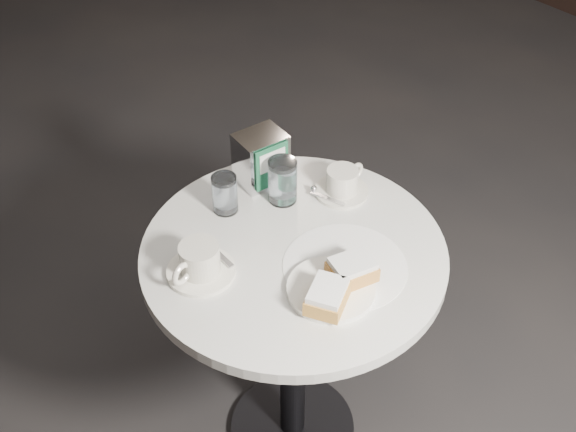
{
  "coord_description": "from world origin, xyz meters",
  "views": [
    {
      "loc": [
        -0.77,
        -0.9,
        1.88
      ],
      "look_at": [
        0.0,
        0.02,
        0.83
      ],
      "focal_mm": 45.0,
      "sensor_mm": 36.0,
      "label": 1
    }
  ],
  "objects_px": {
    "beignet_plate": "(336,286)",
    "coffee_cup_right": "(342,183)",
    "water_glass_left": "(225,194)",
    "napkin_dispenser": "(261,158)",
    "water_glass_right": "(283,182)",
    "cafe_table": "(293,307)",
    "coffee_cup_left": "(200,262)"
  },
  "relations": [
    {
      "from": "water_glass_right",
      "to": "coffee_cup_right",
      "type": "bearing_deg",
      "value": -29.84
    },
    {
      "from": "coffee_cup_left",
      "to": "water_glass_left",
      "type": "distance_m",
      "value": 0.22
    },
    {
      "from": "coffee_cup_left",
      "to": "water_glass_left",
      "type": "height_order",
      "value": "water_glass_left"
    },
    {
      "from": "coffee_cup_right",
      "to": "water_glass_right",
      "type": "bearing_deg",
      "value": 145.68
    },
    {
      "from": "beignet_plate",
      "to": "water_glass_left",
      "type": "xyz_separation_m",
      "value": [
        -0.02,
        0.37,
        0.02
      ]
    },
    {
      "from": "coffee_cup_right",
      "to": "water_glass_right",
      "type": "xyz_separation_m",
      "value": [
        -0.13,
        0.07,
        0.03
      ]
    },
    {
      "from": "water_glass_left",
      "to": "napkin_dispenser",
      "type": "xyz_separation_m",
      "value": [
        0.14,
        0.03,
        0.02
      ]
    },
    {
      "from": "coffee_cup_left",
      "to": "coffee_cup_right",
      "type": "relative_size",
      "value": 1.26
    },
    {
      "from": "beignet_plate",
      "to": "water_glass_right",
      "type": "relative_size",
      "value": 1.98
    },
    {
      "from": "coffee_cup_left",
      "to": "napkin_dispenser",
      "type": "height_order",
      "value": "napkin_dispenser"
    },
    {
      "from": "beignet_plate",
      "to": "coffee_cup_left",
      "type": "distance_m",
      "value": 0.3
    },
    {
      "from": "cafe_table",
      "to": "water_glass_left",
      "type": "relative_size",
      "value": 7.59
    },
    {
      "from": "cafe_table",
      "to": "coffee_cup_right",
      "type": "height_order",
      "value": "coffee_cup_right"
    },
    {
      "from": "water_glass_left",
      "to": "coffee_cup_right",
      "type": "bearing_deg",
      "value": -26.95
    },
    {
      "from": "water_glass_right",
      "to": "water_glass_left",
      "type": "bearing_deg",
      "value": 156.07
    },
    {
      "from": "cafe_table",
      "to": "water_glass_left",
      "type": "xyz_separation_m",
      "value": [
        -0.04,
        0.21,
        0.25
      ]
    },
    {
      "from": "coffee_cup_right",
      "to": "cafe_table",
      "type": "bearing_deg",
      "value": -165.22
    },
    {
      "from": "coffee_cup_left",
      "to": "napkin_dispenser",
      "type": "distance_m",
      "value": 0.35
    },
    {
      "from": "napkin_dispenser",
      "to": "cafe_table",
      "type": "bearing_deg",
      "value": -107.18
    },
    {
      "from": "cafe_table",
      "to": "napkin_dispenser",
      "type": "relative_size",
      "value": 5.48
    },
    {
      "from": "coffee_cup_right",
      "to": "napkin_dispenser",
      "type": "bearing_deg",
      "value": 121.7
    },
    {
      "from": "cafe_table",
      "to": "water_glass_right",
      "type": "xyz_separation_m",
      "value": [
        0.09,
        0.15,
        0.25
      ]
    },
    {
      "from": "cafe_table",
      "to": "coffee_cup_left",
      "type": "height_order",
      "value": "coffee_cup_left"
    },
    {
      "from": "water_glass_left",
      "to": "water_glass_right",
      "type": "distance_m",
      "value": 0.14
    },
    {
      "from": "cafe_table",
      "to": "water_glass_right",
      "type": "height_order",
      "value": "water_glass_right"
    },
    {
      "from": "water_glass_left",
      "to": "napkin_dispenser",
      "type": "height_order",
      "value": "napkin_dispenser"
    },
    {
      "from": "coffee_cup_right",
      "to": "water_glass_right",
      "type": "relative_size",
      "value": 1.29
    },
    {
      "from": "beignet_plate",
      "to": "water_glass_right",
      "type": "height_order",
      "value": "water_glass_right"
    },
    {
      "from": "cafe_table",
      "to": "beignet_plate",
      "type": "bearing_deg",
      "value": -97.02
    },
    {
      "from": "coffee_cup_right",
      "to": "water_glass_left",
      "type": "xyz_separation_m",
      "value": [
        -0.26,
        0.13,
        0.02
      ]
    },
    {
      "from": "beignet_plate",
      "to": "napkin_dispenser",
      "type": "distance_m",
      "value": 0.43
    },
    {
      "from": "beignet_plate",
      "to": "coffee_cup_right",
      "type": "distance_m",
      "value": 0.34
    }
  ]
}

